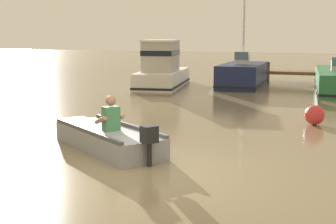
{
  "coord_description": "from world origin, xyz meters",
  "views": [
    {
      "loc": [
        3.52,
        -7.39,
        2.46
      ],
      "look_at": [
        -0.62,
        3.48,
        0.55
      ],
      "focal_mm": 50.5,
      "sensor_mm": 36.0,
      "label": 1
    }
  ],
  "objects_px": {
    "moored_boat_navy": "(243,75)",
    "mooring_buoy": "(315,115)",
    "rowboat_with_person": "(107,137)",
    "moored_boat_white": "(162,70)"
  },
  "relations": [
    {
      "from": "moored_boat_navy",
      "to": "mooring_buoy",
      "type": "xyz_separation_m",
      "value": [
        3.88,
        -8.91,
        -0.26
      ]
    },
    {
      "from": "moored_boat_navy",
      "to": "mooring_buoy",
      "type": "distance_m",
      "value": 9.72
    },
    {
      "from": "rowboat_with_person",
      "to": "mooring_buoy",
      "type": "relative_size",
      "value": 6.14
    },
    {
      "from": "rowboat_with_person",
      "to": "moored_boat_navy",
      "type": "height_order",
      "value": "moored_boat_navy"
    },
    {
      "from": "moored_boat_white",
      "to": "mooring_buoy",
      "type": "bearing_deg",
      "value": -45.27
    },
    {
      "from": "rowboat_with_person",
      "to": "moored_boat_white",
      "type": "relative_size",
      "value": 0.61
    },
    {
      "from": "moored_boat_white",
      "to": "moored_boat_navy",
      "type": "height_order",
      "value": "moored_boat_navy"
    },
    {
      "from": "moored_boat_white",
      "to": "rowboat_with_person",
      "type": "bearing_deg",
      "value": -73.94
    },
    {
      "from": "moored_boat_navy",
      "to": "mooring_buoy",
      "type": "bearing_deg",
      "value": -66.45
    },
    {
      "from": "moored_boat_navy",
      "to": "mooring_buoy",
      "type": "relative_size",
      "value": 8.65
    }
  ]
}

